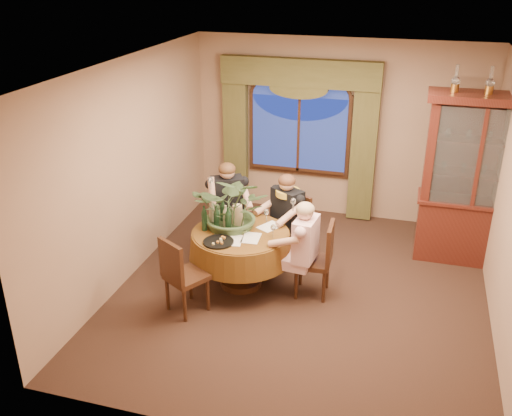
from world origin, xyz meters
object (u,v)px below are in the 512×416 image
(dining_table, at_px, (241,258))
(person_scarf, at_px, (287,221))
(wine_bottle_3, at_px, (216,218))
(wine_bottle_5, at_px, (212,213))
(person_pink, at_px, (305,252))
(chair_right, at_px, (313,259))
(centerpiece_plant, at_px, (234,181))
(wine_bottle_1, at_px, (226,218))
(oil_lamp_center, at_px, (491,80))
(chair_back, at_px, (233,221))
(china_cabinet, at_px, (474,181))
(wine_bottle_0, at_px, (204,218))
(oil_lamp_left, at_px, (456,78))
(olive_bowl, at_px, (241,231))
(wine_bottle_4, at_px, (228,220))
(chair_back_right, at_px, (288,231))
(wine_bottle_2, at_px, (223,211))
(stoneware_vase, at_px, (238,216))
(person_back, at_px, (228,209))

(dining_table, bearing_deg, person_scarf, 56.95)
(wine_bottle_3, relative_size, wine_bottle_5, 1.00)
(person_pink, xyz_separation_m, wine_bottle_3, (-1.14, 0.05, 0.27))
(chair_right, distance_m, centerpiece_plant, 1.37)
(dining_table, bearing_deg, wine_bottle_1, 176.08)
(oil_lamp_center, distance_m, chair_back, 3.79)
(dining_table, bearing_deg, china_cabinet, 28.78)
(china_cabinet, xyz_separation_m, oil_lamp_center, (0.00, 0.00, 1.33))
(china_cabinet, height_order, wine_bottle_0, china_cabinet)
(oil_lamp_left, relative_size, olive_bowl, 2.30)
(wine_bottle_4, bearing_deg, wine_bottle_0, -175.10)
(wine_bottle_0, bearing_deg, centerpiece_plant, 33.45)
(centerpiece_plant, bearing_deg, wine_bottle_5, -171.39)
(dining_table, height_order, wine_bottle_5, wine_bottle_5)
(person_pink, bearing_deg, wine_bottle_5, 87.67)
(chair_right, xyz_separation_m, person_scarf, (-0.48, 0.63, 0.18))
(chair_back, height_order, person_pink, person_pink)
(chair_back_right, bearing_deg, oil_lamp_left, -125.52)
(chair_back_right, distance_m, wine_bottle_1, 1.05)
(wine_bottle_2, distance_m, wine_bottle_4, 0.27)
(chair_back, distance_m, wine_bottle_0, 0.99)
(stoneware_vase, height_order, wine_bottle_0, wine_bottle_0)
(chair_back, xyz_separation_m, person_back, (-0.06, -0.03, 0.20))
(person_scarf, relative_size, stoneware_vase, 4.52)
(olive_bowl, height_order, wine_bottle_5, wine_bottle_5)
(chair_back, distance_m, wine_bottle_2, 0.78)
(wine_bottle_4, bearing_deg, oil_lamp_center, 28.31)
(oil_lamp_center, relative_size, stoneware_vase, 1.16)
(person_pink, bearing_deg, wine_bottle_4, 93.67)
(chair_right, relative_size, wine_bottle_1, 2.91)
(stoneware_vase, relative_size, olive_bowl, 1.97)
(person_pink, height_order, olive_bowl, person_pink)
(oil_lamp_center, xyz_separation_m, stoneware_vase, (-2.84, -1.37, -1.59))
(person_pink, height_order, wine_bottle_5, person_pink)
(chair_right, distance_m, olive_bowl, 0.94)
(stoneware_vase, relative_size, wine_bottle_2, 0.88)
(person_pink, distance_m, wine_bottle_5, 1.29)
(chair_back_right, distance_m, wine_bottle_4, 1.06)
(person_pink, bearing_deg, oil_lamp_center, -44.09)
(chair_back_right, height_order, wine_bottle_5, wine_bottle_5)
(oil_lamp_center, distance_m, wine_bottle_1, 3.66)
(person_scarf, bearing_deg, wine_bottle_2, 67.19)
(dining_table, relative_size, stoneware_vase, 4.46)
(chair_back_right, relative_size, wine_bottle_4, 2.91)
(wine_bottle_4, bearing_deg, china_cabinet, 28.31)
(olive_bowl, relative_size, wine_bottle_4, 0.45)
(dining_table, relative_size, oil_lamp_left, 3.83)
(person_back, xyz_separation_m, person_scarf, (0.87, -0.11, -0.02))
(wine_bottle_1, bearing_deg, wine_bottle_2, 120.13)
(chair_back, xyz_separation_m, person_scarf, (0.81, -0.15, 0.18))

